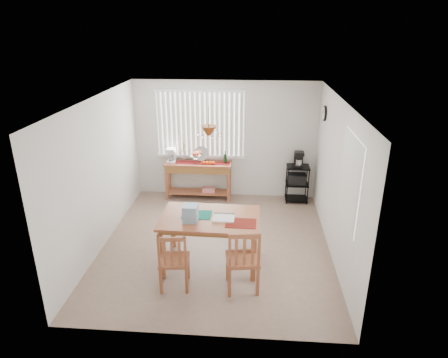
# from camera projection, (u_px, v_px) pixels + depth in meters

# --- Properties ---
(ground) EXTENTS (4.00, 4.50, 0.01)m
(ground) POSITION_uv_depth(u_px,v_px,m) (216.00, 244.00, 7.18)
(ground) COLOR #8F7261
(room_shell) EXTENTS (4.20, 4.70, 2.70)m
(room_shell) POSITION_uv_depth(u_px,v_px,m) (216.00, 155.00, 6.57)
(room_shell) COLOR silver
(room_shell) RESTS_ON ground
(sideboard) EXTENTS (1.48, 0.42, 0.83)m
(sideboard) POSITION_uv_depth(u_px,v_px,m) (199.00, 172.00, 8.87)
(sideboard) COLOR #A55B38
(sideboard) RESTS_ON ground
(sideboard_items) EXTENTS (1.40, 0.35, 0.64)m
(sideboard_items) POSITION_uv_depth(u_px,v_px,m) (188.00, 157.00, 8.78)
(sideboard_items) COLOR maroon
(sideboard_items) RESTS_ON sideboard
(wire_cart) EXTENTS (0.48, 0.39, 0.82)m
(wire_cart) POSITION_uv_depth(u_px,v_px,m) (297.00, 180.00, 8.74)
(wire_cart) COLOR black
(wire_cart) RESTS_ON ground
(cart_items) EXTENTS (0.19, 0.23, 0.34)m
(cart_items) POSITION_uv_depth(u_px,v_px,m) (299.00, 159.00, 8.57)
(cart_items) COLOR black
(cart_items) RESTS_ON wire_cart
(dining_table) EXTENTS (1.59, 1.04, 0.84)m
(dining_table) POSITION_uv_depth(u_px,v_px,m) (210.00, 222.00, 6.38)
(dining_table) COLOR #A55B38
(dining_table) RESTS_ON ground
(table_items) EXTENTS (1.20, 0.59, 0.27)m
(table_items) POSITION_uv_depth(u_px,v_px,m) (199.00, 215.00, 6.20)
(table_items) COLOR #136F5E
(table_items) RESTS_ON dining_table
(chair_left) EXTENTS (0.48, 0.48, 0.95)m
(chair_left) POSITION_uv_depth(u_px,v_px,m) (174.00, 261.00, 5.85)
(chair_left) COLOR #A55B38
(chair_left) RESTS_ON ground
(chair_right) EXTENTS (0.54, 0.54, 1.03)m
(chair_right) POSITION_uv_depth(u_px,v_px,m) (243.00, 260.00, 5.79)
(chair_right) COLOR #A55B38
(chair_right) RESTS_ON ground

